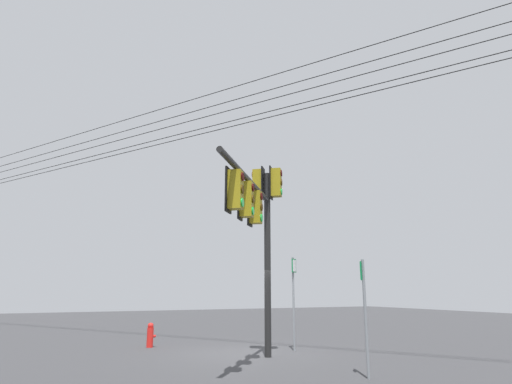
# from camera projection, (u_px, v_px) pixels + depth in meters

# --- Properties ---
(ground_plane) EXTENTS (60.00, 60.00, 0.00)m
(ground_plane) POSITION_uv_depth(u_px,v_px,m) (244.00, 354.00, 13.20)
(ground_plane) COLOR #38383A
(signal_mast_assembly) EXTENTS (3.66, 4.51, 5.76)m
(signal_mast_assembly) POSITION_uv_depth(u_px,v_px,m) (258.00, 211.00, 12.18)
(signal_mast_assembly) COLOR black
(signal_mast_assembly) RESTS_ON ground
(route_sign_primary) EXTENTS (0.23, 0.25, 2.61)m
(route_sign_primary) POSITION_uv_depth(u_px,v_px,m) (364.00, 304.00, 9.81)
(route_sign_primary) COLOR slate
(route_sign_primary) RESTS_ON ground
(fire_hydrant) EXTENTS (0.30, 0.22, 0.81)m
(fire_hydrant) POSITION_uv_depth(u_px,v_px,m) (150.00, 335.00, 14.77)
(fire_hydrant) COLOR red
(fire_hydrant) RESTS_ON ground
(route_sign_secondary) EXTENTS (0.30, 0.25, 2.98)m
(route_sign_secondary) POSITION_uv_depth(u_px,v_px,m) (294.00, 292.00, 14.23)
(route_sign_secondary) COLOR slate
(route_sign_secondary) RESTS_ON ground
(overhead_wire_span) EXTENTS (18.72, 29.70, 1.56)m
(overhead_wire_span) POSITION_uv_depth(u_px,v_px,m) (228.00, 110.00, 15.18)
(overhead_wire_span) COLOR black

